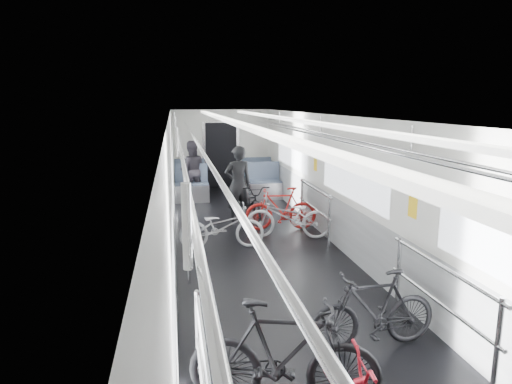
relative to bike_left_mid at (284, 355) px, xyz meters
The scene contains 9 objects.
car_shell 5.49m from the bike_left_mid, 84.03° to the left, with size 3.02×14.01×2.41m.
bike_left_mid is the anchor object (origin of this frame).
bike_left_far 4.53m from the bike_left_mid, 90.78° to the left, with size 0.54×1.54×0.81m, color #B8B8BD.
bike_right_near 1.43m from the bike_left_mid, 33.98° to the left, with size 0.41×1.47×0.88m, color black.
bike_right_mid 5.09m from the bike_left_mid, 75.40° to the left, with size 0.58×1.65×0.87m, color #ABABB0.
bike_right_far 5.67m from the bike_left_mid, 77.00° to the left, with size 0.42×1.50×0.90m, color #A31714.
bike_aisle 6.36m from the bike_left_mid, 82.81° to the left, with size 0.58×1.65×0.87m, color black.
person_standing 6.44m from the bike_left_mid, 85.51° to the left, with size 0.62×0.41×1.69m, color black.
person_seated 8.94m from the bike_left_mid, 92.71° to the left, with size 0.78×0.61×1.61m, color #28242B.
Camera 1 is at (-1.44, -7.10, 2.64)m, focal length 32.00 mm.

